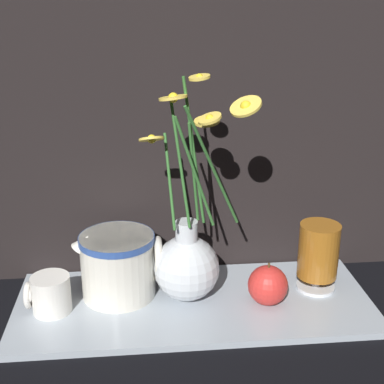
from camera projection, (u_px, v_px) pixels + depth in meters
ground_plane at (194, 306)px, 0.97m from camera, size 6.00×6.00×0.00m
shelf at (194, 303)px, 0.97m from camera, size 0.64×0.26×0.01m
vase_with_flowers at (187, 261)px, 0.95m from camera, size 0.19×0.19×0.41m
yellow_mug at (50, 294)px, 0.92m from camera, size 0.08×0.07×0.07m
ceramic_pitcher at (119, 263)px, 0.97m from camera, size 0.16×0.14×0.13m
tea_glass at (318, 253)px, 0.98m from camera, size 0.07×0.07×0.13m
orange_fruit at (268, 285)px, 0.95m from camera, size 0.07×0.07×0.08m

